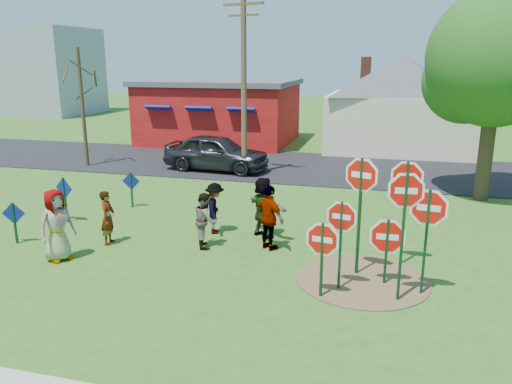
% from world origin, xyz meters
% --- Properties ---
extents(ground, '(120.00, 120.00, 0.00)m').
position_xyz_m(ground, '(0.00, 0.00, 0.00)').
color(ground, '#2D5C1A').
rests_on(ground, ground).
extents(road, '(120.00, 7.50, 0.04)m').
position_xyz_m(road, '(0.00, 11.50, 0.02)').
color(road, black).
rests_on(road, ground).
extents(dirt_patch, '(3.20, 3.20, 0.03)m').
position_xyz_m(dirt_patch, '(4.50, -1.00, 0.01)').
color(dirt_patch, brown).
rests_on(dirt_patch, ground).
extents(red_building, '(9.40, 7.69, 3.90)m').
position_xyz_m(red_building, '(-5.50, 17.99, 1.97)').
color(red_building, maroon).
rests_on(red_building, ground).
extents(cream_house, '(9.40, 9.40, 6.50)m').
position_xyz_m(cream_house, '(5.50, 18.00, 2.92)').
color(cream_house, beige).
rests_on(cream_house, ground).
extents(distant_building, '(10.00, 8.00, 8.00)m').
position_xyz_m(distant_building, '(-28.00, 30.00, 4.00)').
color(distant_building, '#8C939E').
rests_on(distant_building, ground).
extents(stop_sign_a, '(1.02, 0.17, 1.89)m').
position_xyz_m(stop_sign_a, '(3.63, -2.15, 1.25)').
color(stop_sign_a, '#0F3A1E').
rests_on(stop_sign_a, ground).
extents(stop_sign_b, '(1.06, 0.39, 3.09)m').
position_xyz_m(stop_sign_b, '(4.33, -0.69, 2.25)').
color(stop_sign_b, '#0F3A1E').
rests_on(stop_sign_b, ground).
extents(stop_sign_c, '(1.05, 0.15, 3.05)m').
position_xyz_m(stop_sign_c, '(5.31, -1.89, 2.16)').
color(stop_sign_c, '#0F3A1E').
rests_on(stop_sign_c, ground).
extents(stop_sign_d, '(1.11, 0.18, 2.88)m').
position_xyz_m(stop_sign_d, '(5.41, 0.24, 2.08)').
color(stop_sign_d, '#0F3A1E').
rests_on(stop_sign_d, ground).
extents(stop_sign_e, '(1.15, 0.08, 1.76)m').
position_xyz_m(stop_sign_e, '(5.01, -1.09, 1.11)').
color(stop_sign_e, '#0F3A1E').
rests_on(stop_sign_e, ground).
extents(stop_sign_f, '(1.12, 0.18, 2.61)m').
position_xyz_m(stop_sign_f, '(5.83, -1.42, 1.86)').
color(stop_sign_f, '#0F3A1E').
rests_on(stop_sign_f, ground).
extents(stop_sign_g, '(0.94, 0.18, 2.25)m').
position_xyz_m(stop_sign_g, '(3.99, -1.65, 1.56)').
color(stop_sign_g, '#0F3A1E').
rests_on(stop_sign_g, ground).
extents(blue_diamond_a, '(0.65, 0.18, 1.24)m').
position_xyz_m(blue_diamond_a, '(-5.35, -1.01, 0.76)').
color(blue_diamond_a, '#0F3A1E').
rests_on(blue_diamond_a, ground).
extents(blue_diamond_b, '(0.72, 0.19, 1.51)m').
position_xyz_m(blue_diamond_b, '(-5.13, 1.07, 0.94)').
color(blue_diamond_b, '#0F3A1E').
rests_on(blue_diamond_b, ground).
extents(blue_diamond_c, '(0.58, 0.06, 1.03)m').
position_xyz_m(blue_diamond_c, '(-5.46, 1.23, 0.62)').
color(blue_diamond_c, '#0F3A1E').
rests_on(blue_diamond_c, ground).
extents(blue_diamond_d, '(0.66, 0.08, 1.30)m').
position_xyz_m(blue_diamond_d, '(-3.86, 3.14, 0.80)').
color(blue_diamond_d, '#0F3A1E').
rests_on(blue_diamond_d, ground).
extents(person_a, '(0.97, 1.12, 1.94)m').
position_xyz_m(person_a, '(-3.38, -1.76, 0.97)').
color(person_a, '#3F538C').
rests_on(person_a, ground).
extents(person_b, '(0.47, 0.63, 1.57)m').
position_xyz_m(person_b, '(-2.74, -0.33, 0.78)').
color(person_b, '#2D7860').
rests_on(person_b, ground).
extents(person_c, '(0.86, 0.94, 1.57)m').
position_xyz_m(person_c, '(0.05, 0.16, 0.79)').
color(person_c, brown).
rests_on(person_c, ground).
extents(person_d, '(0.85, 1.14, 1.57)m').
position_xyz_m(person_d, '(-0.06, 1.30, 0.79)').
color(person_d, '#2E2E33').
rests_on(person_d, ground).
extents(person_e, '(1.14, 1.00, 1.85)m').
position_xyz_m(person_e, '(1.85, 0.39, 0.92)').
color(person_e, '#462B50').
rests_on(person_e, ground).
extents(person_f, '(1.64, 1.52, 1.83)m').
position_xyz_m(person_f, '(1.44, 1.37, 0.92)').
color(person_f, '#1C4B2E').
rests_on(person_f, ground).
extents(suv, '(5.16, 2.48, 1.70)m').
position_xyz_m(suv, '(-2.90, 9.67, 0.89)').
color(suv, '#323337').
rests_on(suv, road).
extents(utility_pole, '(1.91, 0.57, 7.92)m').
position_xyz_m(utility_pole, '(-1.29, 8.84, 4.17)').
color(utility_pole, '#4C3823').
rests_on(utility_pole, ground).
extents(leafy_tree, '(5.42, 4.94, 7.70)m').
position_xyz_m(leafy_tree, '(8.60, 7.50, 4.95)').
color(leafy_tree, '#382819').
rests_on(leafy_tree, ground).
extents(bare_tree_west, '(1.80, 1.80, 5.71)m').
position_xyz_m(bare_tree_west, '(-9.52, 9.08, 3.70)').
color(bare_tree_west, '#382819').
rests_on(bare_tree_west, ground).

